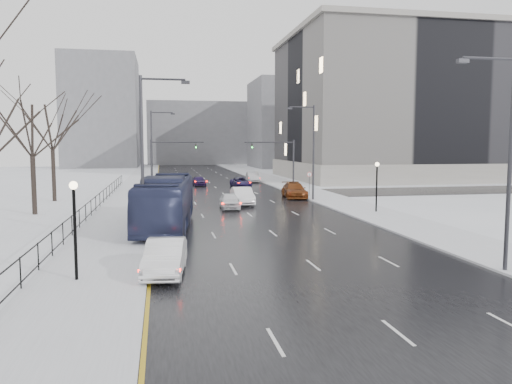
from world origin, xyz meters
TOP-DOWN VIEW (x-y plane):
  - road at (0.00, 60.00)m, footprint 16.00×150.00m
  - cross_road at (0.00, 48.00)m, footprint 130.00×10.00m
  - sidewalk_left at (-10.50, 60.00)m, footprint 5.00×150.00m
  - sidewalk_right at (10.50, 60.00)m, footprint 5.00×150.00m
  - park_strip at (-20.00, 60.00)m, footprint 14.00×150.00m
  - tree_park_d at (-17.80, 34.00)m, footprint 8.75×8.75m
  - tree_park_e at (-18.20, 44.00)m, footprint 9.45×9.45m
  - iron_fence at (-13.00, 30.00)m, footprint 0.06×70.00m
  - streetlight_r_near at (8.17, 10.00)m, footprint 2.95×0.25m
  - streetlight_r_mid at (8.17, 40.00)m, footprint 2.95×0.25m
  - streetlight_l_near at (-8.17, 20.00)m, footprint 2.95×0.25m
  - streetlight_l_far at (-8.17, 52.00)m, footprint 2.95×0.25m
  - lamppost_l at (-11.00, 12.00)m, footprint 0.36×0.36m
  - lamppost_r_mid at (11.00, 30.00)m, footprint 0.36×0.36m
  - mast_signal_right at (7.33, 48.00)m, footprint 6.10×0.33m
  - mast_signal_left at (-7.33, 48.00)m, footprint 6.10×0.33m
  - no_uturn_sign at (9.20, 44.00)m, footprint 0.60×0.06m
  - civic_building at (35.00, 72.00)m, footprint 41.00×31.00m
  - bldg_far_right at (28.00, 115.00)m, footprint 24.00×20.00m
  - bldg_far_left at (-22.00, 125.00)m, footprint 18.00×22.00m
  - bldg_far_center at (4.00, 140.00)m, footprint 30.00×18.00m
  - sedan_left_near at (-7.20, 12.63)m, footprint 2.24×5.02m
  - bus at (-7.00, 25.41)m, footprint 4.57×13.68m
  - sedan_center_near at (-1.15, 35.08)m, footprint 1.92×4.39m
  - sedan_right_near at (0.50, 37.92)m, footprint 1.82×5.20m
  - sedan_right_cross at (3.50, 57.60)m, footprint 2.67×5.00m
  - sedan_right_far at (7.20, 43.11)m, footprint 2.84×5.91m
  - sedan_center_far at (-2.02, 61.14)m, footprint 1.95×4.19m
  - sedan_right_distant at (6.74, 66.21)m, footprint 1.96×4.89m

SIDE VIEW (x-z plane):
  - tree_park_d at x=-17.80m, z-range -6.25..6.25m
  - tree_park_e at x=-18.20m, z-range -6.75..6.75m
  - road at x=0.00m, z-range 0.00..0.04m
  - cross_road at x=0.00m, z-range 0.00..0.04m
  - park_strip at x=-20.00m, z-range 0.00..0.12m
  - sidewalk_left at x=-10.50m, z-range 0.00..0.16m
  - sidewalk_right at x=10.50m, z-range 0.00..0.16m
  - sedan_right_cross at x=3.50m, z-range 0.04..1.38m
  - sedan_center_far at x=-2.02m, z-range 0.04..1.43m
  - sedan_center_near at x=-1.15m, z-range 0.04..1.51m
  - sedan_right_distant at x=6.74m, z-range 0.04..1.62m
  - sedan_left_near at x=-7.20m, z-range 0.04..1.64m
  - sedan_right_far at x=7.20m, z-range 0.04..1.70m
  - sedan_right_near at x=0.50m, z-range 0.04..1.75m
  - iron_fence at x=-13.00m, z-range 0.26..1.56m
  - bus at x=-7.00m, z-range 0.04..3.78m
  - no_uturn_sign at x=9.20m, z-range 0.95..3.65m
  - lamppost_l at x=-11.00m, z-range 0.80..5.08m
  - lamppost_r_mid at x=11.00m, z-range 0.80..5.08m
  - mast_signal_right at x=7.33m, z-range 0.86..7.36m
  - mast_signal_left at x=-7.33m, z-range 0.86..7.36m
  - streetlight_r_near at x=8.17m, z-range 0.62..10.62m
  - streetlight_r_mid at x=8.17m, z-range 0.62..10.62m
  - streetlight_l_near at x=-8.17m, z-range 0.62..10.62m
  - streetlight_l_far at x=-8.17m, z-range 0.62..10.62m
  - bldg_far_center at x=4.00m, z-range 0.00..18.00m
  - bldg_far_right at x=28.00m, z-range 0.00..22.00m
  - civic_building at x=35.00m, z-range -1.19..23.61m
  - bldg_far_left at x=-22.00m, z-range 0.00..28.00m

